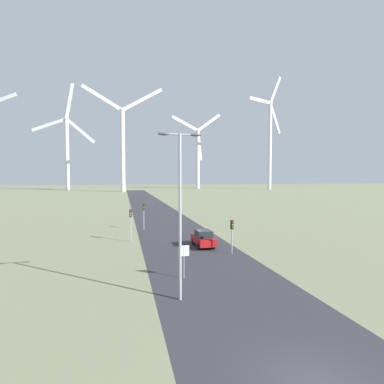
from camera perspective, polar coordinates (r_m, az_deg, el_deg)
The scene contains 11 objects.
road_surface at distance 58.08m, azimuth -6.12°, elevation -4.71°, with size 10.00×240.00×0.01m.
streetlamp at distance 18.31m, azimuth -2.29°, elevation -1.01°, with size 2.69×0.32×10.31m.
stop_sign_near at distance 22.95m, azimuth -1.56°, elevation -11.97°, with size 0.81×0.07×2.50m.
traffic_light_post_near_left at distance 36.13m, azimuth -11.61°, elevation -4.88°, with size 0.28×0.34×3.82m.
traffic_light_post_near_right at distance 30.29m, azimuth 7.64°, elevation -7.00°, with size 0.28×0.34×3.33m.
traffic_light_post_mid_left at distance 43.73m, azimuth -9.17°, elevation -3.58°, with size 0.28×0.33×3.75m.
car_approaching at distance 33.19m, azimuth 2.15°, elevation -8.81°, with size 1.90×4.14×1.83m.
wind_turbine_left at distance 194.48m, azimuth -22.70°, elevation 8.22°, with size 36.44×5.95×63.01m.
wind_turbine_center at distance 161.49m, azimuth -13.06°, elevation 9.64°, with size 41.08×3.70×54.86m.
wind_turbine_right at distance 200.66m, azimuth 1.13°, elevation 7.65°, with size 34.40×5.63×50.76m.
wind_turbine_far_right at distance 196.11m, azimuth 14.63°, elevation 10.07°, with size 28.32×15.45×72.08m.
Camera 1 is at (-6.82, -9.18, 7.61)m, focal length 28.00 mm.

